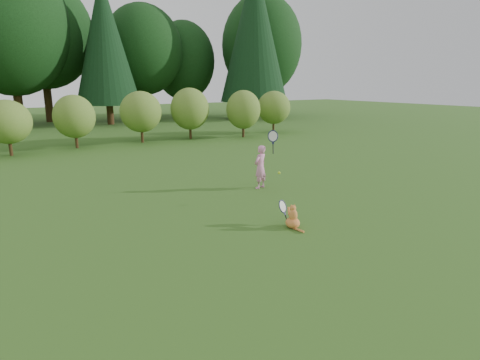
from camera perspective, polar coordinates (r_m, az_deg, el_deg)
ground at (r=9.65m, az=1.49°, el=-5.15°), size 100.00×100.00×0.00m
shrub_row at (r=21.31m, az=-18.19°, el=8.41°), size 28.00×3.00×2.80m
woodland_backdrop at (r=31.35m, az=-23.79°, el=20.66°), size 48.00×10.00×15.00m
child at (r=12.02m, az=2.96°, el=2.01°), size 0.80×0.58×1.95m
cat at (r=8.91m, az=7.47°, el=-5.03°), size 0.52×0.80×0.71m
tennis_ball at (r=10.58m, az=5.59°, el=1.03°), size 0.07×0.07×0.07m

